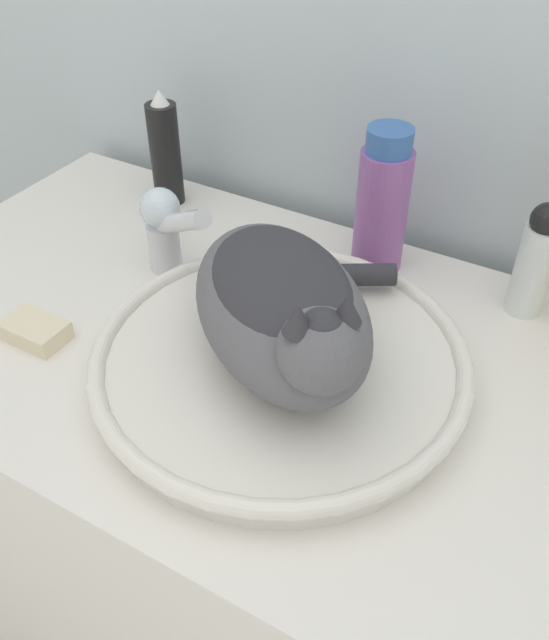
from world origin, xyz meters
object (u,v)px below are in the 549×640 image
(cat, at_px, (284,305))
(mouthwash_bottle, at_px, (382,203))
(deodorant_stick, at_px, (536,260))
(hairspray_can_black, at_px, (165,152))
(soap_bar, at_px, (35,331))
(faucet, at_px, (166,226))

(cat, distance_m, mouthwash_bottle, 0.27)
(mouthwash_bottle, xyz_separation_m, deodorant_stick, (0.20, 0.00, -0.02))
(hairspray_can_black, bearing_deg, mouthwash_bottle, 0.00)
(hairspray_can_black, height_order, soap_bar, hairspray_can_black)
(faucet, distance_m, deodorant_stick, 0.47)
(soap_bar, bearing_deg, cat, 16.09)
(faucet, relative_size, hairspray_can_black, 0.80)
(cat, distance_m, soap_bar, 0.32)
(mouthwash_bottle, bearing_deg, hairspray_can_black, 180.00)
(cat, xyz_separation_m, hairspray_can_black, (-0.36, 0.27, -0.03))
(cat, bearing_deg, hairspray_can_black, -174.42)
(faucet, relative_size, deodorant_stick, 0.94)
(faucet, relative_size, mouthwash_bottle, 0.72)
(faucet, xyz_separation_m, hairspray_can_black, (-0.12, 0.16, 0.01))
(faucet, bearing_deg, deodorant_stick, 44.05)
(mouthwash_bottle, bearing_deg, cat, -89.63)
(hairspray_can_black, bearing_deg, soap_bar, -80.28)
(deodorant_stick, distance_m, soap_bar, 0.61)
(faucet, distance_m, hairspray_can_black, 0.20)
(mouthwash_bottle, xyz_separation_m, hairspray_can_black, (-0.36, 0.00, -0.01))
(mouthwash_bottle, height_order, soap_bar, mouthwash_bottle)
(cat, xyz_separation_m, faucet, (-0.24, 0.11, -0.04))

